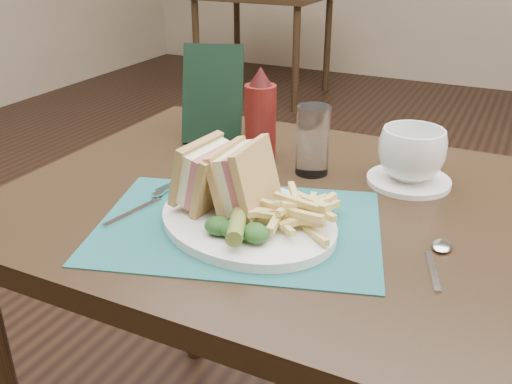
# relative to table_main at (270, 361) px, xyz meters

# --- Properties ---
(floor) EXTENTS (7.00, 7.00, 0.00)m
(floor) POSITION_rel_table_main_xyz_m (0.00, 0.50, -0.38)
(floor) COLOR black
(floor) RESTS_ON ground
(wall_back) EXTENTS (6.00, 0.00, 6.00)m
(wall_back) POSITION_rel_table_main_xyz_m (0.00, 4.00, -0.38)
(wall_back) COLOR tan
(wall_back) RESTS_ON ground
(table_main) EXTENTS (0.90, 0.75, 0.75)m
(table_main) POSITION_rel_table_main_xyz_m (0.00, 0.00, 0.00)
(table_main) COLOR black
(table_main) RESTS_ON ground
(table_bg_left) EXTENTS (0.90, 0.75, 0.75)m
(table_bg_left) POSITION_rel_table_main_xyz_m (-1.47, 3.06, 0.00)
(table_bg_left) COLOR black
(table_bg_left) RESTS_ON ground
(placemat) EXTENTS (0.51, 0.42, 0.00)m
(placemat) POSITION_rel_table_main_xyz_m (0.00, -0.13, 0.38)
(placemat) COLOR #1B5757
(placemat) RESTS_ON table_main
(plate) EXTENTS (0.37, 0.33, 0.01)m
(plate) POSITION_rel_table_main_xyz_m (0.02, -0.13, 0.38)
(plate) COLOR white
(plate) RESTS_ON placemat
(sandwich_half_a) EXTENTS (0.09, 0.12, 0.11)m
(sandwich_half_a) POSITION_rel_table_main_xyz_m (-0.08, -0.11, 0.45)
(sandwich_half_a) COLOR tan
(sandwich_half_a) RESTS_ON plate
(sandwich_half_b) EXTENTS (0.08, 0.11, 0.11)m
(sandwich_half_b) POSITION_rel_table_main_xyz_m (-0.02, -0.11, 0.45)
(sandwich_half_b) COLOR tan
(sandwich_half_b) RESTS_ON plate
(kale_garnish) EXTENTS (0.11, 0.08, 0.03)m
(kale_garnish) POSITION_rel_table_main_xyz_m (0.03, -0.17, 0.41)
(kale_garnish) COLOR #173A15
(kale_garnish) RESTS_ON plate
(pickle_spear) EXTENTS (0.07, 0.12, 0.03)m
(pickle_spear) POSITION_rel_table_main_xyz_m (0.03, -0.18, 0.41)
(pickle_spear) COLOR olive
(pickle_spear) RESTS_ON plate
(fries_pile) EXTENTS (0.18, 0.20, 0.05)m
(fries_pile) POSITION_rel_table_main_xyz_m (0.09, -0.11, 0.42)
(fries_pile) COLOR #DDC66E
(fries_pile) RESTS_ON plate
(fork) EXTENTS (0.06, 0.17, 0.01)m
(fork) POSITION_rel_table_main_xyz_m (-0.17, -0.14, 0.38)
(fork) COLOR silver
(fork) RESTS_ON placemat
(spoon) EXTENTS (0.08, 0.15, 0.01)m
(spoon) POSITION_rel_table_main_xyz_m (0.30, -0.11, 0.38)
(spoon) COLOR silver
(spoon) RESTS_ON table_main
(saucer) EXTENTS (0.18, 0.18, 0.01)m
(saucer) POSITION_rel_table_main_xyz_m (0.20, 0.15, 0.38)
(saucer) COLOR white
(saucer) RESTS_ON table_main
(coffee_cup) EXTENTS (0.17, 0.17, 0.09)m
(coffee_cup) POSITION_rel_table_main_xyz_m (0.20, 0.15, 0.43)
(coffee_cup) COLOR white
(coffee_cup) RESTS_ON saucer
(drinking_glass) EXTENTS (0.08, 0.08, 0.13)m
(drinking_glass) POSITION_rel_table_main_xyz_m (0.03, 0.12, 0.44)
(drinking_glass) COLOR silver
(drinking_glass) RESTS_ON table_main
(ketchup_bottle) EXTENTS (0.07, 0.07, 0.19)m
(ketchup_bottle) POSITION_rel_table_main_xyz_m (-0.09, 0.14, 0.47)
(ketchup_bottle) COLOR #57110E
(ketchup_bottle) RESTS_ON table_main
(check_presenter) EXTENTS (0.15, 0.11, 0.20)m
(check_presenter) POSITION_rel_table_main_xyz_m (-0.23, 0.20, 0.48)
(check_presenter) COLOR black
(check_presenter) RESTS_ON table_main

